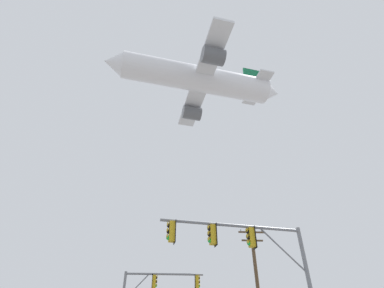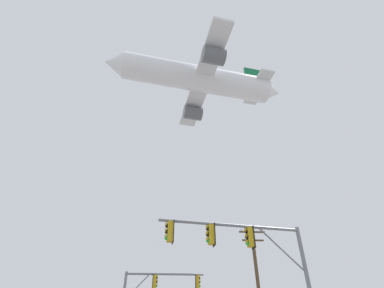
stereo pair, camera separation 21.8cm
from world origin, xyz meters
name	(u,v)px [view 2 (the right image)]	position (x,y,z in m)	size (l,w,h in m)	color
signal_pole_near	(247,251)	(2.98, 7.19, 4.78)	(7.09, 1.37, 6.11)	slate
utility_pole	(258,284)	(6.02, 17.56, 5.11)	(2.20, 0.28, 9.62)	brown
airplane	(198,79)	(2.11, 23.93, 34.65)	(27.62, 21.34, 7.53)	white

